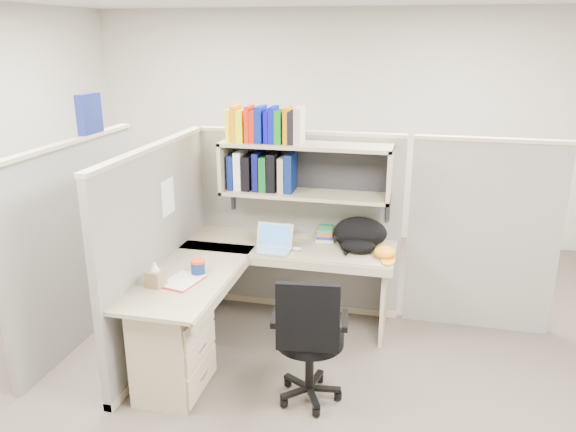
% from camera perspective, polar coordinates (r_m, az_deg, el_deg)
% --- Properties ---
extents(ground, '(6.00, 6.00, 0.00)m').
position_cam_1_polar(ground, '(4.51, -1.55, -14.14)').
color(ground, '#3A342D').
rests_on(ground, ground).
extents(room_shell, '(6.00, 6.00, 6.00)m').
position_cam_1_polar(room_shell, '(3.90, -1.75, 6.49)').
color(room_shell, '#B0AA9F').
rests_on(room_shell, ground).
extents(cubicle, '(3.79, 1.84, 1.95)m').
position_cam_1_polar(cubicle, '(4.60, -4.62, -0.94)').
color(cubicle, '#60605C').
rests_on(cubicle, ground).
extents(desk, '(1.74, 1.75, 0.73)m').
position_cam_1_polar(desk, '(4.17, -8.14, -10.23)').
color(desk, gray).
rests_on(desk, ground).
extents(laptop, '(0.31, 0.31, 0.21)m').
position_cam_1_polar(laptop, '(4.49, -1.70, -2.36)').
color(laptop, silver).
rests_on(laptop, desk).
extents(backpack, '(0.44, 0.35, 0.26)m').
position_cam_1_polar(backpack, '(4.56, 7.27, -1.89)').
color(backpack, black).
rests_on(backpack, desk).
extents(orange_cap, '(0.23, 0.25, 0.09)m').
position_cam_1_polar(orange_cap, '(4.45, 9.82, -3.64)').
color(orange_cap, orange).
rests_on(orange_cap, desk).
extents(snack_canister, '(0.11, 0.11, 0.11)m').
position_cam_1_polar(snack_canister, '(4.15, -9.14, -5.09)').
color(snack_canister, navy).
rests_on(snack_canister, desk).
extents(tissue_box, '(0.13, 0.13, 0.18)m').
position_cam_1_polar(tissue_box, '(4.00, -13.34, -5.72)').
color(tissue_box, '#8B724F').
rests_on(tissue_box, desk).
extents(mouse, '(0.09, 0.08, 0.03)m').
position_cam_1_polar(mouse, '(4.54, 0.90, -3.35)').
color(mouse, '#93B5D1').
rests_on(mouse, desk).
extents(paper_cup, '(0.10, 0.10, 0.11)m').
position_cam_1_polar(paper_cup, '(4.83, -0.15, -1.51)').
color(paper_cup, white).
rests_on(paper_cup, desk).
extents(book_stack, '(0.17, 0.22, 0.10)m').
position_cam_1_polar(book_stack, '(4.80, 3.82, -1.74)').
color(book_stack, gray).
rests_on(book_stack, desk).
extents(loose_paper, '(0.28, 0.33, 0.00)m').
position_cam_1_polar(loose_paper, '(4.08, -10.67, -6.42)').
color(loose_paper, white).
rests_on(loose_paper, desk).
extents(task_chair, '(0.52, 0.48, 0.96)m').
position_cam_1_polar(task_chair, '(3.85, 2.16, -14.27)').
color(task_chair, black).
rests_on(task_chair, ground).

